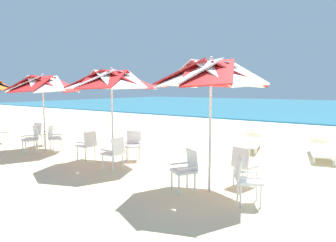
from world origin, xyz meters
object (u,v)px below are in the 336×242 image
(plastic_chair_3, at_px, (134,143))
(sun_lounger_1, at_px, (251,141))
(sun_lounger_0, at_px, (322,149))
(plastic_chair_7, at_px, (32,138))
(plastic_chair_2, at_px, (245,178))
(beach_umbrella_1, at_px, (112,81))
(plastic_chair_1, at_px, (244,164))
(beach_umbrella_2, at_px, (43,85))
(plastic_chair_0, at_px, (186,168))
(plastic_chair_5, at_px, (114,152))
(plastic_chair_6, at_px, (41,132))
(plastic_chair_4, at_px, (88,144))
(beach_umbrella_0, at_px, (211,75))
(plastic_chair_8, at_px, (55,137))

(plastic_chair_3, bearing_deg, sun_lounger_1, 57.41)
(sun_lounger_0, bearing_deg, plastic_chair_7, -149.39)
(sun_lounger_0, bearing_deg, plastic_chair_3, -142.19)
(plastic_chair_2, relative_size, beach_umbrella_1, 0.32)
(plastic_chair_1, bearing_deg, beach_umbrella_1, -176.18)
(beach_umbrella_1, height_order, beach_umbrella_2, beach_umbrella_1)
(plastic_chair_0, relative_size, beach_umbrella_1, 0.32)
(beach_umbrella_1, relative_size, sun_lounger_1, 1.20)
(plastic_chair_1, xyz_separation_m, plastic_chair_5, (-3.18, -0.71, 0.00))
(plastic_chair_3, relative_size, plastic_chair_5, 1.00)
(beach_umbrella_2, distance_m, sun_lounger_1, 7.28)
(plastic_chair_0, xyz_separation_m, plastic_chair_3, (-2.72, 1.45, 0.00))
(beach_umbrella_2, bearing_deg, plastic_chair_6, 154.62)
(plastic_chair_6, bearing_deg, sun_lounger_0, 23.47)
(beach_umbrella_1, height_order, plastic_chair_7, beach_umbrella_1)
(plastic_chair_7, bearing_deg, sun_lounger_1, 39.83)
(plastic_chair_3, bearing_deg, plastic_chair_2, -19.63)
(plastic_chair_0, relative_size, sun_lounger_0, 0.39)
(plastic_chair_4, distance_m, plastic_chair_7, 2.34)
(plastic_chair_0, relative_size, beach_umbrella_2, 0.33)
(beach_umbrella_0, relative_size, sun_lounger_1, 1.23)
(plastic_chair_4, distance_m, sun_lounger_0, 7.01)
(plastic_chair_5, relative_size, plastic_chair_8, 1.00)
(plastic_chair_5, height_order, plastic_chair_6, same)
(beach_umbrella_2, distance_m, plastic_chair_7, 1.78)
(plastic_chair_0, xyz_separation_m, plastic_chair_2, (1.24, 0.03, 0.00))
(plastic_chair_1, bearing_deg, beach_umbrella_2, -177.64)
(plastic_chair_0, distance_m, sun_lounger_1, 4.99)
(plastic_chair_4, xyz_separation_m, plastic_chair_6, (-3.15, 0.51, 0.00))
(plastic_chair_6, xyz_separation_m, sun_lounger_0, (8.70, 3.78, -0.22))
(sun_lounger_1, bearing_deg, beach_umbrella_1, -119.79)
(plastic_chair_0, bearing_deg, plastic_chair_2, 1.58)
(beach_umbrella_2, xyz_separation_m, plastic_chair_8, (0.40, 0.10, -1.72))
(plastic_chair_5, height_order, beach_umbrella_2, beach_umbrella_2)
(plastic_chair_5, bearing_deg, sun_lounger_0, 48.36)
(plastic_chair_3, bearing_deg, plastic_chair_1, -7.09)
(plastic_chair_8, distance_m, sun_lounger_1, 6.64)
(plastic_chair_7, relative_size, plastic_chair_8, 1.00)
(plastic_chair_4, xyz_separation_m, sun_lounger_0, (5.54, 4.29, -0.22))
(beach_umbrella_0, distance_m, plastic_chair_7, 6.76)
(beach_umbrella_1, xyz_separation_m, plastic_chair_7, (-3.22, -0.49, -1.82))
(plastic_chair_2, height_order, beach_umbrella_1, beach_umbrella_1)
(plastic_chair_2, relative_size, plastic_chair_6, 1.00)
(beach_umbrella_1, height_order, plastic_chair_5, beach_umbrella_1)
(beach_umbrella_0, distance_m, plastic_chair_4, 4.60)
(plastic_chair_4, bearing_deg, beach_umbrella_0, -5.11)
(plastic_chair_5, bearing_deg, plastic_chair_0, -7.26)
(plastic_chair_6, relative_size, sun_lounger_0, 0.39)
(plastic_chair_0, relative_size, sun_lounger_1, 0.39)
(plastic_chair_1, xyz_separation_m, plastic_chair_8, (-6.49, -0.19, 0.00))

